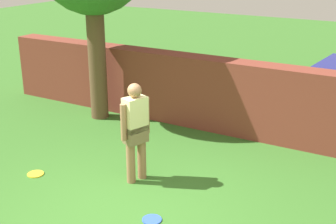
# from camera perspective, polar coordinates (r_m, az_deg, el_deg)

# --- Properties ---
(ground_plane) EXTENTS (40.00, 40.00, 0.00)m
(ground_plane) POSITION_cam_1_polar(r_m,az_deg,el_deg) (6.59, -5.43, -12.73)
(ground_plane) COLOR #336623
(brick_wall) EXTENTS (7.94, 0.50, 1.48)m
(brick_wall) POSITION_cam_1_polar(r_m,az_deg,el_deg) (9.84, -0.69, 3.30)
(brick_wall) COLOR brown
(brick_wall) RESTS_ON ground
(person) EXTENTS (0.33, 0.51, 1.62)m
(person) POSITION_cam_1_polar(r_m,az_deg,el_deg) (7.11, -4.08, -2.03)
(person) COLOR #9E704C
(person) RESTS_ON ground
(frisbee_blue) EXTENTS (0.27, 0.27, 0.02)m
(frisbee_blue) POSITION_cam_1_polar(r_m,az_deg,el_deg) (6.46, -2.02, -13.29)
(frisbee_blue) COLOR blue
(frisbee_blue) RESTS_ON ground
(frisbee_yellow) EXTENTS (0.27, 0.27, 0.02)m
(frisbee_yellow) POSITION_cam_1_polar(r_m,az_deg,el_deg) (7.93, -16.21, -7.44)
(frisbee_yellow) COLOR yellow
(frisbee_yellow) RESTS_ON ground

